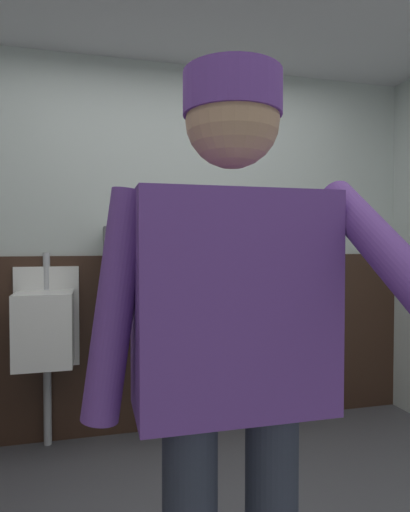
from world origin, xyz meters
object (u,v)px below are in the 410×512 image
at_px(urinal_left, 45,327).
at_px(person, 233,346).
at_px(urinal_right, 270,317).
at_px(urinal_middle, 165,322).

bearing_deg(urinal_left, person, -70.38).
xyz_separation_m(urinal_left, urinal_right, (1.50, 0.00, 0.00)).
height_order(urinal_right, person, person).
xyz_separation_m(urinal_middle, urinal_right, (0.75, 0.00, 0.00)).
distance_m(urinal_left, urinal_right, 1.50).
bearing_deg(person, urinal_middle, 86.49).
distance_m(urinal_middle, urinal_right, 0.75).
bearing_deg(urinal_right, person, -115.60).
bearing_deg(urinal_left, urinal_right, 0.00).
xyz_separation_m(urinal_left, person, (0.64, -1.80, 0.26)).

